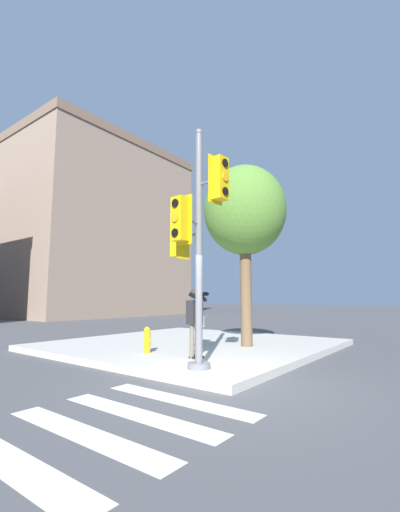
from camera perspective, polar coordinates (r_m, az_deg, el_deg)
ground_plane at (r=6.76m, az=3.90°, el=-20.71°), size 160.00×160.00×0.00m
sidewalk_corner at (r=11.57m, az=-1.24°, el=-14.57°), size 8.00×8.00×0.17m
crosswalk_stripes at (r=4.76m, az=-18.78°, el=-26.25°), size 3.82×2.87×0.01m
traffic_signal_pole at (r=7.23m, az=-0.84°, el=4.24°), size 0.97×1.48×5.16m
person_photographer at (r=8.46m, az=-0.78°, el=-9.97°), size 0.58×0.54×1.66m
street_tree at (r=10.93m, az=7.46°, el=7.29°), size 2.57×2.57×5.59m
fire_hydrant at (r=9.39m, az=-8.83°, el=-13.66°), size 0.19×0.25×0.67m
building_right at (r=35.94m, az=-17.49°, el=3.79°), size 15.97×12.93×16.31m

